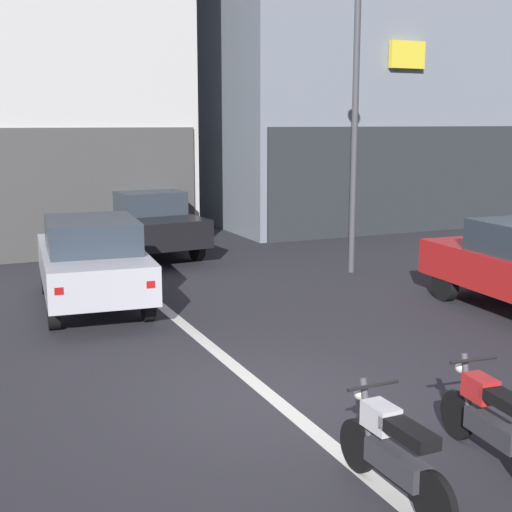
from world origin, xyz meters
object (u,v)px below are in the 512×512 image
motorcycle_white_row_leftmost (392,450)px  motorcycle_red_row_left_mid (491,418)px  car_black_down_street (146,220)px  street_lamp (356,96)px  car_silver_crossing_near (92,259)px

motorcycle_white_row_leftmost → motorcycle_red_row_left_mid: (1.30, 0.19, 0.00)m
car_black_down_street → street_lamp: size_ratio=0.67×
street_lamp → motorcycle_red_row_left_mid: 9.72m
car_black_down_street → street_lamp: 6.15m
car_silver_crossing_near → street_lamp: 6.68m
car_silver_crossing_near → motorcycle_white_row_leftmost: 7.96m
car_silver_crossing_near → motorcycle_white_row_leftmost: bearing=-82.0°
car_silver_crossing_near → motorcycle_white_row_leftmost: car_silver_crossing_near is taller
car_silver_crossing_near → motorcycle_red_row_left_mid: car_silver_crossing_near is taller
motorcycle_red_row_left_mid → car_silver_crossing_near: bearing=107.4°
motorcycle_white_row_leftmost → motorcycle_red_row_left_mid: size_ratio=1.00×
car_silver_crossing_near → car_black_down_street: bearing=63.8°
motorcycle_white_row_leftmost → street_lamp: bearing=60.7°
car_silver_crossing_near → street_lamp: size_ratio=0.67×
street_lamp → motorcycle_white_row_leftmost: bearing=-119.3°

